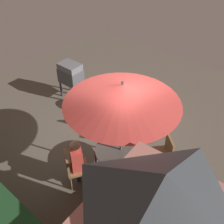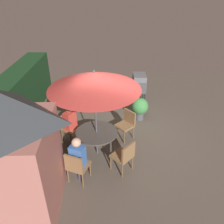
{
  "view_description": "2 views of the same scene",
  "coord_description": "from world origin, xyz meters",
  "px_view_note": "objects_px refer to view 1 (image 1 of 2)",
  "views": [
    {
      "loc": [
        -3.2,
        3.89,
        5.06
      ],
      "look_at": [
        -0.08,
        0.19,
        1.16
      ],
      "focal_mm": 42.29,
      "sensor_mm": 36.0,
      "label": 1
    },
    {
      "loc": [
        -5.75,
        0.13,
        4.34
      ],
      "look_at": [
        -0.09,
        0.27,
        0.99
      ],
      "focal_mm": 36.24,
      "sensor_mm": 36.0,
      "label": 2
    }
  ],
  "objects_px": {
    "chair_toward_house": "(117,122)",
    "person_in_blue": "(149,182)",
    "patio_umbrella": "(122,94)",
    "potted_plant_by_shed": "(99,100)",
    "person_in_red": "(76,158)",
    "patio_table": "(121,151)",
    "chair_far_side": "(150,194)",
    "chair_near_shed": "(74,167)",
    "chair_toward_hedge": "(163,152)",
    "bbq_grill": "(71,74)"
  },
  "relations": [
    {
      "from": "chair_far_side",
      "to": "person_in_red",
      "type": "distance_m",
      "value": 1.69
    },
    {
      "from": "potted_plant_by_shed",
      "to": "patio_table",
      "type": "bearing_deg",
      "value": 144.4
    },
    {
      "from": "chair_toward_house",
      "to": "person_in_blue",
      "type": "distance_m",
      "value": 2.18
    },
    {
      "from": "chair_far_side",
      "to": "person_in_red",
      "type": "bearing_deg",
      "value": 15.12
    },
    {
      "from": "patio_umbrella",
      "to": "bbq_grill",
      "type": "distance_m",
      "value": 3.69
    },
    {
      "from": "patio_umbrella",
      "to": "person_in_blue",
      "type": "height_order",
      "value": "patio_umbrella"
    },
    {
      "from": "person_in_red",
      "to": "chair_toward_house",
      "type": "bearing_deg",
      "value": -81.09
    },
    {
      "from": "patio_umbrella",
      "to": "person_in_blue",
      "type": "bearing_deg",
      "value": 159.87
    },
    {
      "from": "patio_table",
      "to": "patio_umbrella",
      "type": "relative_size",
      "value": 0.45
    },
    {
      "from": "bbq_grill",
      "to": "potted_plant_by_shed",
      "type": "xyz_separation_m",
      "value": [
        -1.24,
        0.05,
        -0.37
      ]
    },
    {
      "from": "patio_table",
      "to": "person_in_red",
      "type": "bearing_deg",
      "value": 56.33
    },
    {
      "from": "chair_toward_hedge",
      "to": "person_in_red",
      "type": "relative_size",
      "value": 0.71
    },
    {
      "from": "chair_toward_hedge",
      "to": "person_in_blue",
      "type": "xyz_separation_m",
      "value": [
        -0.31,
        1.11,
        0.26
      ]
    },
    {
      "from": "chair_toward_house",
      "to": "person_in_red",
      "type": "xyz_separation_m",
      "value": [
        -0.26,
        1.68,
        0.26
      ]
    },
    {
      "from": "patio_umbrella",
      "to": "potted_plant_by_shed",
      "type": "distance_m",
      "value": 2.91
    },
    {
      "from": "chair_far_side",
      "to": "chair_toward_hedge",
      "type": "distance_m",
      "value": 1.2
    },
    {
      "from": "patio_umbrella",
      "to": "bbq_grill",
      "type": "xyz_separation_m",
      "value": [
        3.12,
        -1.4,
        -1.4
      ]
    },
    {
      "from": "chair_toward_house",
      "to": "person_in_red",
      "type": "height_order",
      "value": "person_in_red"
    },
    {
      "from": "chair_toward_hedge",
      "to": "potted_plant_by_shed",
      "type": "bearing_deg",
      "value": -13.14
    },
    {
      "from": "patio_umbrella",
      "to": "chair_toward_house",
      "type": "bearing_deg",
      "value": -46.36
    },
    {
      "from": "patio_umbrella",
      "to": "chair_toward_hedge",
      "type": "bearing_deg",
      "value": -131.89
    },
    {
      "from": "patio_table",
      "to": "potted_plant_by_shed",
      "type": "distance_m",
      "value": 2.32
    },
    {
      "from": "chair_toward_house",
      "to": "patio_umbrella",
      "type": "bearing_deg",
      "value": 133.64
    },
    {
      "from": "chair_toward_hedge",
      "to": "person_in_red",
      "type": "height_order",
      "value": "person_in_red"
    },
    {
      "from": "bbq_grill",
      "to": "person_in_red",
      "type": "bearing_deg",
      "value": 139.09
    },
    {
      "from": "patio_umbrella",
      "to": "person_in_red",
      "type": "height_order",
      "value": "patio_umbrella"
    },
    {
      "from": "bbq_grill",
      "to": "chair_toward_house",
      "type": "bearing_deg",
      "value": 166.61
    },
    {
      "from": "patio_table",
      "to": "chair_toward_house",
      "type": "bearing_deg",
      "value": -46.36
    },
    {
      "from": "potted_plant_by_shed",
      "to": "chair_far_side",
      "type": "bearing_deg",
      "value": 149.46
    },
    {
      "from": "person_in_red",
      "to": "person_in_blue",
      "type": "xyz_separation_m",
      "value": [
        -1.53,
        -0.46,
        0.0
      ]
    },
    {
      "from": "chair_near_shed",
      "to": "chair_toward_hedge",
      "type": "relative_size",
      "value": 1.0
    },
    {
      "from": "patio_umbrella",
      "to": "person_in_blue",
      "type": "xyz_separation_m",
      "value": [
        -0.98,
        0.36,
        -1.46
      ]
    },
    {
      "from": "bbq_grill",
      "to": "potted_plant_by_shed",
      "type": "distance_m",
      "value": 1.29
    },
    {
      "from": "patio_umbrella",
      "to": "chair_toward_house",
      "type": "xyz_separation_m",
      "value": [
        0.81,
        -0.85,
        -1.72
      ]
    },
    {
      "from": "chair_far_side",
      "to": "person_in_blue",
      "type": "bearing_deg",
      "value": -20.13
    },
    {
      "from": "chair_far_side",
      "to": "chair_toward_hedge",
      "type": "xyz_separation_m",
      "value": [
        0.39,
        -1.14,
        0.0
      ]
    },
    {
      "from": "chair_toward_house",
      "to": "patio_table",
      "type": "bearing_deg",
      "value": 133.64
    },
    {
      "from": "person_in_blue",
      "to": "chair_far_side",
      "type": "bearing_deg",
      "value": 159.87
    },
    {
      "from": "potted_plant_by_shed",
      "to": "patio_umbrella",
      "type": "bearing_deg",
      "value": 144.4
    },
    {
      "from": "chair_near_shed",
      "to": "chair_toward_hedge",
      "type": "height_order",
      "value": "same"
    },
    {
      "from": "chair_far_side",
      "to": "chair_toward_house",
      "type": "relative_size",
      "value": 1.0
    },
    {
      "from": "chair_far_side",
      "to": "chair_toward_hedge",
      "type": "height_order",
      "value": "same"
    },
    {
      "from": "patio_table",
      "to": "potted_plant_by_shed",
      "type": "relative_size",
      "value": 1.41
    },
    {
      "from": "chair_toward_hedge",
      "to": "chair_toward_house",
      "type": "height_order",
      "value": "same"
    },
    {
      "from": "chair_toward_house",
      "to": "person_in_blue",
      "type": "height_order",
      "value": "person_in_blue"
    },
    {
      "from": "bbq_grill",
      "to": "chair_far_side",
      "type": "xyz_separation_m",
      "value": [
        -4.18,
        1.79,
        -0.33
      ]
    },
    {
      "from": "bbq_grill",
      "to": "person_in_blue",
      "type": "xyz_separation_m",
      "value": [
        -4.1,
        1.76,
        -0.06
      ]
    },
    {
      "from": "person_in_red",
      "to": "person_in_blue",
      "type": "distance_m",
      "value": 1.6
    },
    {
      "from": "chair_toward_hedge",
      "to": "person_in_blue",
      "type": "distance_m",
      "value": 1.18
    },
    {
      "from": "patio_umbrella",
      "to": "bbq_grill",
      "type": "bearing_deg",
      "value": -24.19
    }
  ]
}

